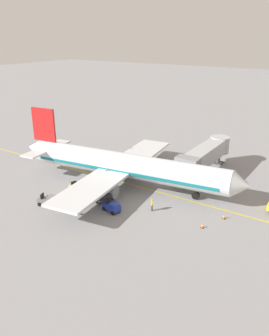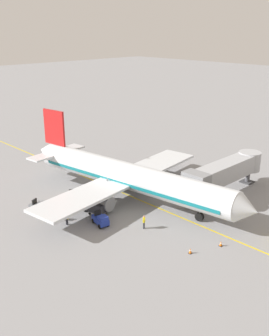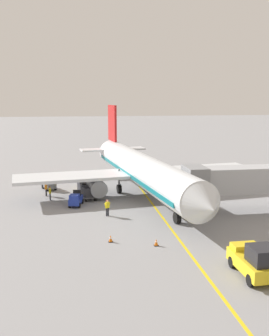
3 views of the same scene
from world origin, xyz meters
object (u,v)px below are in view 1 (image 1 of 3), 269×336
at_px(ground_crew_wing_walker, 65,206).
at_px(ground_crew_loader, 80,208).
at_px(baggage_tug_lead, 76,189).
at_px(ground_crew_marshaller, 152,204).
at_px(baggage_tug_spare, 112,207).
at_px(baggage_cart_front, 104,196).
at_px(parked_airliner, 123,165).
at_px(safety_cone_nose_left, 224,217).
at_px(baggage_tug_trailing, 48,200).
at_px(baggage_cart_second_in_train, 88,193).
at_px(jet_bridge, 206,154).
at_px(safety_cone_nose_right, 202,226).

bearing_deg(ground_crew_wing_walker, ground_crew_loader, 105.23).
bearing_deg(baggage_tug_lead, ground_crew_marshaller, 97.30).
relative_size(baggage_tug_spare, ground_crew_loader, 1.59).
height_order(baggage_tug_spare, ground_crew_marshaller, ground_crew_marshaller).
bearing_deg(ground_crew_marshaller, baggage_cart_front, -75.94).
relative_size(parked_airliner, ground_crew_wing_walker, 22.08).
bearing_deg(safety_cone_nose_left, baggage_tug_trailing, -65.64).
distance_m(baggage_tug_trailing, baggage_cart_front, 7.64).
relative_size(baggage_tug_lead, ground_crew_wing_walker, 1.64).
bearing_deg(parked_airliner, baggage_cart_second_in_train, -11.51).
height_order(jet_bridge, baggage_tug_lead, jet_bridge).
height_order(baggage_cart_second_in_train, safety_cone_nose_left, baggage_cart_second_in_train).
relative_size(baggage_tug_trailing, baggage_cart_front, 0.93).
bearing_deg(baggage_tug_trailing, safety_cone_nose_right, 107.00).
height_order(ground_crew_marshaller, safety_cone_nose_left, ground_crew_marshaller).
bearing_deg(ground_crew_loader, baggage_tug_trailing, -85.75).
distance_m(parked_airliner, baggage_tug_trailing, 12.46).
bearing_deg(ground_crew_loader, baggage_cart_front, 174.16).
relative_size(baggage_tug_lead, ground_crew_loader, 1.64).
relative_size(baggage_tug_trailing, safety_cone_nose_right, 4.69).
relative_size(ground_crew_wing_walker, ground_crew_marshaller, 1.00).
bearing_deg(safety_cone_nose_left, jet_bridge, -147.63).
xyz_separation_m(baggage_cart_front, ground_crew_marshaller, (-1.68, 6.71, 0.00)).
xyz_separation_m(parked_airliner, baggage_tug_lead, (6.34, -4.01, -2.47)).
relative_size(baggage_cart_second_in_train, safety_cone_nose_right, 5.05).
height_order(ground_crew_loader, ground_crew_marshaller, same).
height_order(jet_bridge, baggage_tug_trailing, jet_bridge).
bearing_deg(baggage_tug_lead, baggage_tug_spare, 78.28).
relative_size(parked_airliner, jet_bridge, 2.35).
distance_m(baggage_tug_trailing, safety_cone_nose_right, 20.86).
distance_m(baggage_tug_spare, baggage_cart_front, 2.85).
xyz_separation_m(baggage_cart_front, ground_crew_wing_walker, (4.97, -2.60, 0.00)).
height_order(baggage_tug_trailing, ground_crew_marshaller, ground_crew_marshaller).
height_order(jet_bridge, safety_cone_nose_left, jet_bridge).
height_order(parked_airliner, ground_crew_marshaller, parked_airliner).
relative_size(baggage_tug_lead, baggage_tug_spare, 1.03).
xyz_separation_m(baggage_cart_front, safety_cone_nose_left, (-4.88, 15.41, -0.66)).
bearing_deg(ground_crew_loader, jet_bridge, 160.08).
relative_size(baggage_tug_spare, baggage_cart_front, 0.90).
distance_m(baggage_tug_trailing, baggage_cart_second_in_train, 5.55).
distance_m(parked_airliner, ground_crew_marshaller, 9.57).
xyz_separation_m(baggage_tug_spare, ground_crew_loader, (2.93, -2.88, 0.24)).
bearing_deg(safety_cone_nose_left, ground_crew_wing_walker, -61.33).
height_order(baggage_tug_lead, baggage_tug_trailing, same).
bearing_deg(baggage_tug_lead, ground_crew_loader, 46.78).
bearing_deg(baggage_tug_spare, ground_crew_loader, -44.54).
relative_size(ground_crew_loader, ground_crew_marshaller, 1.00).
bearing_deg(baggage_cart_front, ground_crew_marshaller, 104.06).
bearing_deg(baggage_tug_lead, safety_cone_nose_right, 93.45).
xyz_separation_m(baggage_tug_spare, baggage_cart_second_in_train, (-1.11, -5.09, 0.24)).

